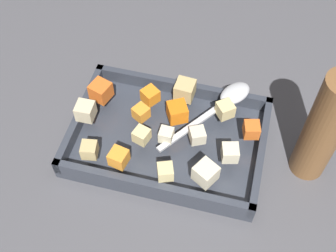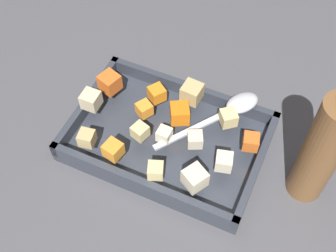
% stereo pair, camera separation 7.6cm
% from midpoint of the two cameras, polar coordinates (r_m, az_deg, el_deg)
% --- Properties ---
extents(ground_plane, '(4.00, 4.00, 0.00)m').
position_cam_midpoint_polar(ground_plane, '(0.80, 1.50, -2.45)').
color(ground_plane, '#4C4C51').
extents(baking_dish, '(0.33, 0.23, 0.04)m').
position_cam_midpoint_polar(baking_dish, '(0.79, 2.74, -1.88)').
color(baking_dish, '#333842').
rests_on(baking_dish, ground_plane).
extents(carrot_chunk_corner_ne, '(0.04, 0.04, 0.03)m').
position_cam_midpoint_polar(carrot_chunk_corner_ne, '(0.81, -4.80, 5.38)').
color(carrot_chunk_corner_ne, orange).
rests_on(carrot_chunk_corner_ne, baking_dish).
extents(carrot_chunk_back_center, '(0.03, 0.03, 0.03)m').
position_cam_midpoint_polar(carrot_chunk_back_center, '(0.75, 13.34, -2.17)').
color(carrot_chunk_back_center, orange).
rests_on(carrot_chunk_back_center, baking_dish).
extents(carrot_chunk_corner_nw, '(0.03, 0.03, 0.03)m').
position_cam_midpoint_polar(carrot_chunk_corner_nw, '(0.73, -4.08, -3.26)').
color(carrot_chunk_corner_nw, orange).
rests_on(carrot_chunk_corner_nw, baking_dish).
extents(carrot_chunk_front_center, '(0.04, 0.04, 0.03)m').
position_cam_midpoint_polar(carrot_chunk_front_center, '(0.77, 4.33, 1.42)').
color(carrot_chunk_front_center, orange).
rests_on(carrot_chunk_front_center, baking_dish).
extents(carrot_chunk_heap_side, '(0.04, 0.04, 0.03)m').
position_cam_midpoint_polar(carrot_chunk_heap_side, '(0.79, 1.29, 3.98)').
color(carrot_chunk_heap_side, orange).
rests_on(carrot_chunk_heap_side, baking_dish).
extents(carrot_chunk_corner_se, '(0.03, 0.03, 0.02)m').
position_cam_midpoint_polar(carrot_chunk_corner_se, '(0.77, -0.27, 1.98)').
color(carrot_chunk_corner_se, orange).
rests_on(carrot_chunk_corner_se, baking_dish).
extents(potato_chunk_rim_edge, '(0.03, 0.03, 0.03)m').
position_cam_midpoint_polar(potato_chunk_rim_edge, '(0.74, -7.48, -1.75)').
color(potato_chunk_rim_edge, tan).
rests_on(potato_chunk_rim_edge, baking_dish).
extents(potato_chunk_far_left, '(0.03, 0.03, 0.03)m').
position_cam_midpoint_polar(potato_chunk_far_left, '(0.72, 10.12, -4.71)').
color(potato_chunk_far_left, beige).
rests_on(potato_chunk_far_left, baking_dish).
extents(potato_chunk_center, '(0.04, 0.04, 0.03)m').
position_cam_midpoint_polar(potato_chunk_center, '(0.77, 10.48, 0.84)').
color(potato_chunk_center, '#E0CC89').
rests_on(potato_chunk_center, baking_dish).
extents(potato_chunk_far_right, '(0.02, 0.02, 0.02)m').
position_cam_midpoint_polar(potato_chunk_far_right, '(0.74, 2.42, -1.30)').
color(potato_chunk_far_right, beige).
rests_on(potato_chunk_far_right, baking_dish).
extents(potato_chunk_near_right, '(0.03, 0.03, 0.02)m').
position_cam_midpoint_polar(potato_chunk_near_right, '(0.71, 1.47, -5.93)').
color(potato_chunk_near_right, '#E0CC89').
rests_on(potato_chunk_near_right, baking_dish).
extents(potato_chunk_corner_sw, '(0.04, 0.04, 0.03)m').
position_cam_midpoint_polar(potato_chunk_corner_sw, '(0.70, 6.54, -6.86)').
color(potato_chunk_corner_sw, beige).
rests_on(potato_chunk_corner_sw, baking_dish).
extents(potato_chunk_near_spoon, '(0.03, 0.03, 0.03)m').
position_cam_midpoint_polar(potato_chunk_near_spoon, '(0.79, -7.14, 3.11)').
color(potato_chunk_near_spoon, beige).
rests_on(potato_chunk_near_spoon, baking_dish).
extents(potato_chunk_near_left, '(0.03, 0.03, 0.02)m').
position_cam_midpoint_polar(potato_chunk_near_left, '(0.75, -0.71, -0.90)').
color(potato_chunk_near_left, '#E0CC89').
rests_on(potato_chunk_near_left, baking_dish).
extents(potato_chunk_mid_right, '(0.04, 0.04, 0.03)m').
position_cam_midpoint_polar(potato_chunk_mid_right, '(0.79, 5.79, 4.08)').
color(potato_chunk_mid_right, tan).
rests_on(potato_chunk_mid_right, baking_dish).
extents(parsnip_chunk_mid_left, '(0.03, 0.03, 0.02)m').
position_cam_midpoint_polar(parsnip_chunk_mid_left, '(0.74, 6.51, -1.64)').
color(parsnip_chunk_mid_left, beige).
rests_on(parsnip_chunk_mid_left, baking_dish).
extents(serving_spoon, '(0.14, 0.18, 0.02)m').
position_cam_midpoint_polar(serving_spoon, '(0.80, 11.32, 2.29)').
color(serving_spoon, silver).
rests_on(serving_spoon, baking_dish).
extents(pepper_mill, '(0.06, 0.06, 0.25)m').
position_cam_midpoint_polar(pepper_mill, '(0.71, 21.97, -3.20)').
color(pepper_mill, brown).
rests_on(pepper_mill, ground_plane).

